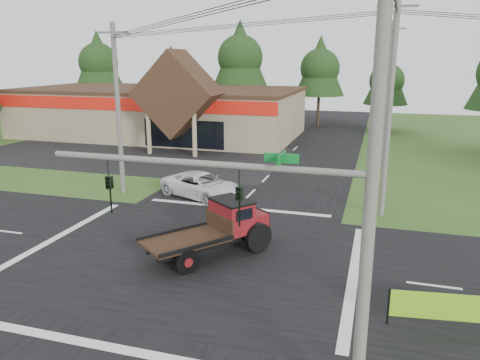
% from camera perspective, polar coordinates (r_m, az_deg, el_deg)
% --- Properties ---
extents(ground, '(120.00, 120.00, 0.00)m').
position_cam_1_polar(ground, '(20.97, -6.04, -9.13)').
color(ground, '#2C4F1C').
rests_on(ground, ground).
extents(road_ns, '(12.00, 120.00, 0.02)m').
position_cam_1_polar(road_ns, '(20.97, -6.04, -9.10)').
color(road_ns, black).
rests_on(road_ns, ground).
extents(road_ew, '(120.00, 12.00, 0.02)m').
position_cam_1_polar(road_ew, '(20.97, -6.04, -9.10)').
color(road_ew, black).
rests_on(road_ew, ground).
extents(parking_apron, '(28.00, 14.00, 0.02)m').
position_cam_1_polar(parking_apron, '(43.35, -13.54, 3.08)').
color(parking_apron, black).
rests_on(parking_apron, ground).
extents(cvs_building, '(30.40, 18.20, 9.19)m').
position_cam_1_polar(cvs_building, '(52.94, -9.60, 8.36)').
color(cvs_building, gray).
rests_on(cvs_building, ground).
extents(traffic_signal_mast, '(8.12, 0.24, 7.00)m').
position_cam_1_polar(traffic_signal_mast, '(11.05, 6.49, -6.72)').
color(traffic_signal_mast, '#595651').
rests_on(traffic_signal_mast, ground).
extents(utility_pole_nr, '(2.00, 0.30, 11.00)m').
position_cam_1_polar(utility_pole_nr, '(10.53, 15.73, -1.32)').
color(utility_pole_nr, '#595651').
rests_on(utility_pole_nr, ground).
extents(utility_pole_nw, '(2.00, 0.30, 10.50)m').
position_cam_1_polar(utility_pole_nw, '(30.15, -14.65, 8.42)').
color(utility_pole_nw, '#595651').
rests_on(utility_pole_nw, ground).
extents(utility_pole_ne, '(2.00, 0.30, 11.50)m').
position_cam_1_polar(utility_pole_ne, '(25.78, 17.77, 8.33)').
color(utility_pole_ne, '#595651').
rests_on(utility_pole_ne, ground).
extents(utility_pole_n, '(2.00, 0.30, 11.20)m').
position_cam_1_polar(utility_pole_n, '(39.74, 17.56, 10.13)').
color(utility_pole_n, '#595651').
rests_on(utility_pole_n, ground).
extents(tree_row_a, '(6.72, 6.72, 12.12)m').
position_cam_1_polar(tree_row_a, '(68.81, -16.90, 13.77)').
color(tree_row_a, '#332316').
rests_on(tree_row_a, ground).
extents(tree_row_b, '(5.60, 5.60, 10.10)m').
position_cam_1_polar(tree_row_b, '(65.73, -8.33, 13.04)').
color(tree_row_b, '#332316').
rests_on(tree_row_b, ground).
extents(tree_row_c, '(7.28, 7.28, 13.13)m').
position_cam_1_polar(tree_row_c, '(61.22, 0.02, 14.96)').
color(tree_row_c, '#332316').
rests_on(tree_row_c, ground).
extents(tree_row_d, '(6.16, 6.16, 11.11)m').
position_cam_1_polar(tree_row_d, '(60.13, 9.73, 13.48)').
color(tree_row_d, '#332316').
rests_on(tree_row_d, ground).
extents(tree_row_e, '(5.04, 5.04, 9.09)m').
position_cam_1_polar(tree_row_e, '(57.70, 17.48, 11.65)').
color(tree_row_e, '#332316').
rests_on(tree_row_e, ground).
extents(antique_flatbed_truck, '(5.28, 5.92, 2.42)m').
position_cam_1_polar(antique_flatbed_truck, '(20.41, -3.72, -6.10)').
color(antique_flatbed_truck, '#5F0D0D').
rests_on(antique_flatbed_truck, ground).
extents(roadside_banner, '(3.77, 0.61, 1.29)m').
position_cam_1_polar(roadside_banner, '(16.78, 24.10, -14.39)').
color(roadside_banner, '#7ABB18').
rests_on(roadside_banner, ground).
extents(white_pickup, '(6.00, 4.38, 1.51)m').
position_cam_1_polar(white_pickup, '(29.10, -4.68, -0.66)').
color(white_pickup, white).
rests_on(white_pickup, ground).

